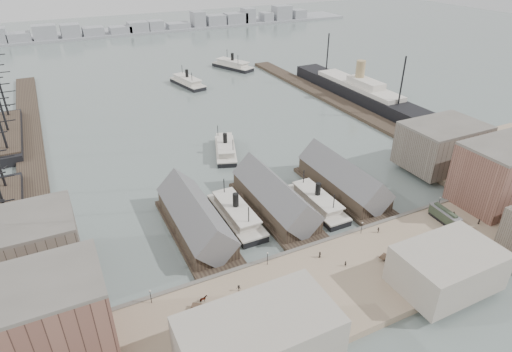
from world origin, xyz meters
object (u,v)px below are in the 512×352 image
horse_cart_center (267,287)px  horse_cart_right (390,257)px  horse_cart_left (202,301)px  ferry_docked_west (236,214)px  tram (444,216)px  ocean_steamer (358,91)px

horse_cart_center → horse_cart_right: size_ratio=1.04×
horse_cart_left → horse_cart_right: (49.40, -6.93, -0.09)m
ferry_docked_west → horse_cart_right: 45.95m
tram → ferry_docked_west: bearing=154.3°
ferry_docked_west → ocean_steamer: (105.00, 75.51, 2.07)m
tram → horse_cart_right: (-25.73, -6.15, -1.18)m
horse_cart_left → horse_cart_center: 15.49m
tram → horse_cart_right: 26.48m
ocean_steamer → horse_cart_left: (-126.59, -105.15, -1.56)m
horse_cart_left → horse_cart_center: (15.28, -2.59, -0.06)m
horse_cart_center → horse_cart_right: 34.40m
tram → horse_cart_right: size_ratio=2.28×
ocean_steamer → horse_cart_left: ocean_steamer is taller
ocean_steamer → horse_cart_right: bearing=-124.6°
horse_cart_left → ferry_docked_west: bearing=0.7°
tram → horse_cart_left: size_ratio=2.35×
ocean_steamer → ferry_docked_west: bearing=-144.3°
tram → horse_cart_center: (-59.85, -1.81, -1.16)m
ocean_steamer → horse_cart_right: (-77.19, -112.08, -1.64)m
tram → ocean_steamer: bearing=68.0°
horse_cart_center → ferry_docked_west: bearing=6.7°
ocean_steamer → horse_cart_right: size_ratio=21.55×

